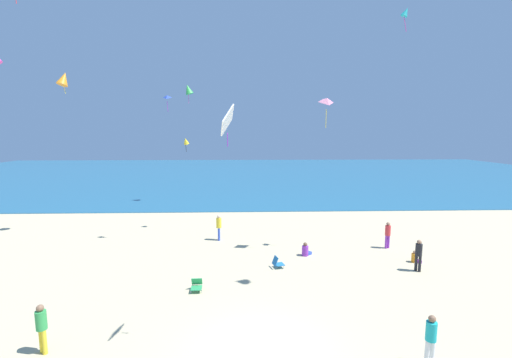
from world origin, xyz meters
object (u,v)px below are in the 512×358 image
at_px(person_0, 415,258).
at_px(person_2, 306,251).
at_px(person_6, 419,253).
at_px(person_7, 219,226).
at_px(beach_chair_far_right, 277,263).
at_px(person_5, 42,325).
at_px(kite_pink, 327,101).
at_px(person_4, 388,233).
at_px(beach_chair_mid_beach, 197,285).
at_px(kite_green, 188,89).
at_px(kite_white, 227,121).
at_px(kite_teal, 406,12).
at_px(kite_yellow, 186,141).
at_px(person_8, 431,336).
at_px(kite_blue, 167,97).
at_px(kite_orange, 64,79).

xyz_separation_m(person_0, person_2, (-5.86, 1.25, 0.04)).
bearing_deg(person_6, person_7, -65.93).
relative_size(beach_chair_far_right, person_5, 0.42).
height_order(beach_chair_far_right, kite_pink, kite_pink).
distance_m(person_4, person_5, 18.07).
relative_size(beach_chair_mid_beach, person_2, 0.84).
relative_size(kite_green, kite_white, 1.47).
distance_m(person_6, kite_teal, 12.96).
height_order(person_7, kite_pink, kite_pink).
bearing_deg(beach_chair_mid_beach, person_6, 96.32).
relative_size(person_6, kite_pink, 0.94).
distance_m(person_5, kite_yellow, 15.34).
xyz_separation_m(person_8, kite_blue, (-10.46, 12.17, 8.39)).
distance_m(person_2, kite_teal, 14.35).
relative_size(person_2, person_4, 0.48).
bearing_deg(kite_blue, person_8, -49.33).
xyz_separation_m(person_5, person_8, (12.20, -0.96, -0.03)).
height_order(kite_green, kite_yellow, kite_green).
bearing_deg(beach_chair_mid_beach, kite_teal, 109.67).
relative_size(person_6, kite_green, 0.88).
bearing_deg(kite_green, person_4, -44.77).
xyz_separation_m(person_4, person_8, (-3.16, -10.48, -0.03)).
distance_m(person_0, kite_pink, 10.01).
xyz_separation_m(beach_chair_mid_beach, kite_green, (-3.30, 19.49, 11.11)).
bearing_deg(person_8, person_2, -176.32).
height_order(beach_chair_mid_beach, person_4, person_4).
relative_size(kite_green, kite_blue, 1.79).
distance_m(person_7, kite_yellow, 6.62).
relative_size(person_4, kite_green, 0.87).
xyz_separation_m(kite_blue, kite_yellow, (0.58, 2.89, -2.79)).
xyz_separation_m(person_0, kite_white, (-9.92, -7.01, 7.21)).
relative_size(person_2, kite_blue, 0.74).
xyz_separation_m(beach_chair_far_right, person_0, (7.69, 0.53, -0.05)).
bearing_deg(person_4, person_0, 172.52).
height_order(kite_pink, kite_yellow, kite_pink).
bearing_deg(kite_teal, beach_chair_far_right, -163.48).
bearing_deg(person_5, person_6, -34.13).
height_order(person_4, person_6, person_6).
bearing_deg(person_0, kite_blue, -175.88).
relative_size(person_2, kite_orange, 0.52).
height_order(person_2, kite_white, kite_white).
bearing_deg(person_6, beach_chair_mid_beach, -29.72).
relative_size(person_5, kite_pink, 0.93).
height_order(person_0, person_5, person_5).
xyz_separation_m(kite_green, kite_yellow, (1.28, -9.62, -4.83)).
xyz_separation_m(person_2, person_6, (5.39, -2.44, 0.67)).
bearing_deg(kite_orange, person_7, -10.71).
bearing_deg(person_7, kite_teal, -18.09).
xyz_separation_m(kite_teal, kite_white, (-9.34, -8.59, -6.17)).
distance_m(beach_chair_mid_beach, person_8, 9.44).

